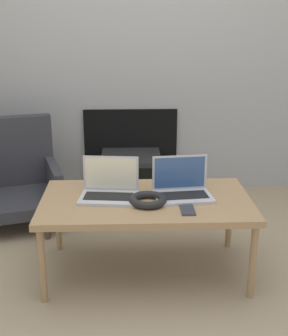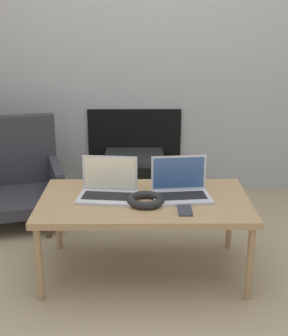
{
  "view_description": "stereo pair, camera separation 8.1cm",
  "coord_description": "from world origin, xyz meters",
  "px_view_note": "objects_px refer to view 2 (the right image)",
  "views": [
    {
      "loc": [
        -0.1,
        -1.96,
        1.38
      ],
      "look_at": [
        0.0,
        0.69,
        0.52
      ],
      "focal_mm": 50.0,
      "sensor_mm": 36.0,
      "label": 1
    },
    {
      "loc": [
        -0.02,
        -1.96,
        1.38
      ],
      "look_at": [
        0.0,
        0.69,
        0.52
      ],
      "focal_mm": 50.0,
      "sensor_mm": 36.0,
      "label": 2
    }
  ],
  "objects_px": {
    "phone": "(185,210)",
    "armchair": "(12,175)",
    "laptop_left": "(108,188)",
    "headphones": "(146,200)",
    "laptop_right": "(181,188)",
    "tv": "(134,177)"
  },
  "relations": [
    {
      "from": "phone",
      "to": "armchair",
      "type": "relative_size",
      "value": 0.17
    },
    {
      "from": "phone",
      "to": "laptop_right",
      "type": "bearing_deg",
      "value": 91.41
    },
    {
      "from": "laptop_right",
      "to": "tv",
      "type": "bearing_deg",
      "value": 98.1
    },
    {
      "from": "laptop_right",
      "to": "headphones",
      "type": "height_order",
      "value": "laptop_right"
    },
    {
      "from": "phone",
      "to": "tv",
      "type": "distance_m",
      "value": 1.34
    },
    {
      "from": "headphones",
      "to": "armchair",
      "type": "relative_size",
      "value": 0.25
    },
    {
      "from": "armchair",
      "to": "tv",
      "type": "bearing_deg",
      "value": 4.99
    },
    {
      "from": "headphones",
      "to": "tv",
      "type": "relative_size",
      "value": 0.44
    },
    {
      "from": "laptop_right",
      "to": "phone",
      "type": "bearing_deg",
      "value": -94.56
    },
    {
      "from": "tv",
      "to": "armchair",
      "type": "bearing_deg",
      "value": -158.72
    },
    {
      "from": "laptop_left",
      "to": "armchair",
      "type": "xyz_separation_m",
      "value": [
        -0.73,
        0.74,
        -0.18
      ]
    },
    {
      "from": "armchair",
      "to": "laptop_right",
      "type": "bearing_deg",
      "value": -49.59
    },
    {
      "from": "laptop_left",
      "to": "laptop_right",
      "type": "distance_m",
      "value": 0.4
    },
    {
      "from": "armchair",
      "to": "laptop_left",
      "type": "bearing_deg",
      "value": -61.66
    },
    {
      "from": "headphones",
      "to": "tv",
      "type": "bearing_deg",
      "value": 93.74
    },
    {
      "from": "phone",
      "to": "armchair",
      "type": "xyz_separation_m",
      "value": [
        -1.13,
        0.95,
        -0.13
      ]
    },
    {
      "from": "laptop_left",
      "to": "headphones",
      "type": "bearing_deg",
      "value": -21.63
    },
    {
      "from": "phone",
      "to": "laptop_left",
      "type": "bearing_deg",
      "value": 152.32
    },
    {
      "from": "headphones",
      "to": "tv",
      "type": "xyz_separation_m",
      "value": [
        -0.08,
        1.18,
        -0.28
      ]
    },
    {
      "from": "laptop_left",
      "to": "headphones",
      "type": "distance_m",
      "value": 0.23
    },
    {
      "from": "laptop_right",
      "to": "headphones",
      "type": "bearing_deg",
      "value": -156.44
    },
    {
      "from": "laptop_right",
      "to": "tv",
      "type": "xyz_separation_m",
      "value": [
        -0.27,
        1.08,
        -0.31
      ]
    }
  ]
}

